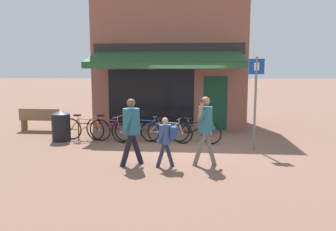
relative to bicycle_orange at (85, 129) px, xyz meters
name	(u,v)px	position (x,y,z in m)	size (l,w,h in m)	color
ground_plane	(185,145)	(3.36, -0.46, -0.40)	(160.00, 160.00, 0.00)	brown
shop_front	(171,56)	(2.56, 3.80, 2.55)	(6.16, 4.93, 5.91)	#8E5647
bike_rack_rail	(141,126)	(1.85, 0.17, 0.09)	(4.41, 0.04, 0.57)	#47494F
bicycle_orange	(85,129)	(0.00, 0.00, 0.00)	(1.78, 0.53, 0.90)	black
bicycle_purple	(108,130)	(0.79, -0.12, 0.00)	(1.68, 0.74, 0.88)	black
bicycle_blue	(141,130)	(1.90, -0.06, -0.01)	(1.85, 0.52, 0.88)	black
bicycle_silver	(166,132)	(2.72, -0.11, -0.03)	(1.75, 0.52, 0.82)	black
bicycle_black	(195,132)	(3.65, -0.04, -0.03)	(1.71, 0.58, 0.84)	black
pedestrian_adult	(205,123)	(3.92, -2.54, 0.66)	(0.62, 0.53, 1.72)	slate
pedestrian_child	(166,136)	(2.98, -2.77, 0.36)	(0.53, 0.43, 1.23)	#282D47
pedestrian_second_adult	(131,125)	(2.11, -2.68, 0.60)	(0.56, 0.74, 1.67)	black
litter_bin	(61,126)	(-0.78, -0.13, 0.12)	(0.61, 0.61, 1.02)	black
parking_sign	(256,94)	(5.40, -0.80, 1.26)	(0.44, 0.07, 2.72)	slate
park_bench	(41,119)	(-2.31, 1.54, 0.07)	(1.60, 0.45, 0.87)	brown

